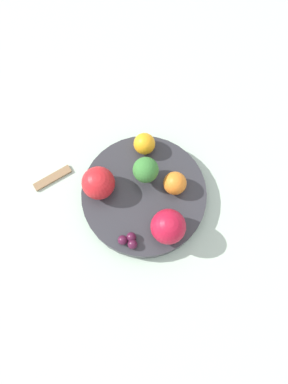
% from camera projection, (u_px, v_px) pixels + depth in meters
% --- Properties ---
extents(ground_plane, '(6.00, 6.00, 0.00)m').
position_uv_depth(ground_plane, '(144.00, 200.00, 0.76)').
color(ground_plane, gray).
extents(table_surface, '(1.20, 1.20, 0.02)m').
position_uv_depth(table_surface, '(144.00, 199.00, 0.75)').
color(table_surface, '#B2C6B2').
rests_on(table_surface, ground_plane).
extents(bowl, '(0.24, 0.24, 0.03)m').
position_uv_depth(bowl, '(144.00, 196.00, 0.73)').
color(bowl, '#2D2D33').
rests_on(bowl, table_surface).
extents(broccoli, '(0.05, 0.05, 0.06)m').
position_uv_depth(broccoli, '(146.00, 170.00, 0.69)').
color(broccoli, '#8CB76B').
rests_on(broccoli, bowl).
extents(apple_red, '(0.06, 0.06, 0.06)m').
position_uv_depth(apple_red, '(98.00, 183.00, 0.69)').
color(apple_red, red).
rests_on(apple_red, bowl).
extents(apple_green, '(0.06, 0.06, 0.06)m').
position_uv_depth(apple_green, '(168.00, 227.00, 0.66)').
color(apple_green, '#B7142D').
rests_on(apple_green, bowl).
extents(orange_front, '(0.04, 0.04, 0.04)m').
position_uv_depth(orange_front, '(144.00, 144.00, 0.72)').
color(orange_front, orange).
rests_on(orange_front, bowl).
extents(orange_back, '(0.04, 0.04, 0.04)m').
position_uv_depth(orange_back, '(175.00, 183.00, 0.70)').
color(orange_back, orange).
rests_on(orange_back, bowl).
extents(grape_cluster, '(0.03, 0.03, 0.02)m').
position_uv_depth(grape_cluster, '(130.00, 241.00, 0.68)').
color(grape_cluster, '#47142D').
rests_on(grape_cluster, bowl).
extents(spoon, '(0.07, 0.06, 0.01)m').
position_uv_depth(spoon, '(53.00, 178.00, 0.75)').
color(spoon, olive).
rests_on(spoon, table_surface).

